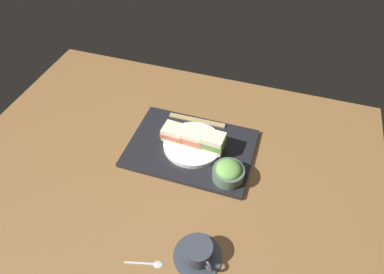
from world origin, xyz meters
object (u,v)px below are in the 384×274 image
object	(u,v)px
sandwich_plate	(193,144)
chopsticks_pair	(197,120)
salad_bowl	(228,172)
sandwich_far	(174,133)
coffee_cup	(198,252)
sandwich_middle	(193,137)
teaspoon	(152,264)
sandwich_near	(213,142)

from	to	relation	value
sandwich_plate	chopsticks_pair	xyz separation A→B (cm)	(2.28, -12.05, -0.43)
salad_bowl	sandwich_far	bearing A→B (deg)	-25.05
sandwich_plate	coffee_cup	size ratio (longest dim) A/B	1.54
salad_bowl	coffee_cup	xyz separation A→B (cm)	(1.66, 26.88, -1.86)
salad_bowl	chopsticks_pair	bearing A→B (deg)	-52.04
sandwich_far	chopsticks_pair	xyz separation A→B (cm)	(-4.62, -11.65, -3.54)
sandwich_middle	teaspoon	size ratio (longest dim) A/B	0.78
sandwich_near	sandwich_middle	world-z (taller)	sandwich_near
sandwich_middle	salad_bowl	bearing A→B (deg)	146.59
sandwich_near	sandwich_far	distance (cm)	13.84
sandwich_near	teaspoon	xyz separation A→B (cm)	(4.72, 41.81, -5.71)
salad_bowl	coffee_cup	world-z (taller)	salad_bowl
salad_bowl	teaspoon	world-z (taller)	salad_bowl
sandwich_plate	sandwich_middle	bearing A→B (deg)	116.57
sandwich_near	sandwich_plate	bearing A→B (deg)	-3.34
sandwich_plate	sandwich_middle	xyz separation A→B (cm)	(-0.00, 0.00, 3.38)
sandwich_near	sandwich_middle	bearing A→B (deg)	-3.34
sandwich_far	teaspoon	world-z (taller)	sandwich_far
sandwich_middle	teaspoon	xyz separation A→B (cm)	(-2.18, 42.21, -5.33)
chopsticks_pair	coffee_cup	distance (cm)	50.96
sandwich_middle	salad_bowl	distance (cm)	17.62
sandwich_far	teaspoon	bearing A→B (deg)	102.03
sandwich_middle	coffee_cup	xyz separation A→B (cm)	(-13.01, 36.56, -3.06)
sandwich_far	chopsticks_pair	world-z (taller)	sandwich_far
sandwich_middle	chopsticks_pair	distance (cm)	12.84
sandwich_far	coffee_cup	xyz separation A→B (cm)	(-19.91, 36.96, -2.79)
sandwich_middle	chopsticks_pair	bearing A→B (deg)	-79.28
sandwich_near	coffee_cup	bearing A→B (deg)	99.59
coffee_cup	salad_bowl	bearing A→B (deg)	-93.54
chopsticks_pair	teaspoon	bearing A→B (deg)	94.70
sandwich_plate	salad_bowl	bearing A→B (deg)	146.59
sandwich_plate	coffee_cup	world-z (taller)	coffee_cup
coffee_cup	sandwich_near	bearing A→B (deg)	-80.41
coffee_cup	teaspoon	size ratio (longest dim) A/B	1.26
sandwich_plate	sandwich_near	world-z (taller)	sandwich_near
sandwich_middle	sandwich_far	size ratio (longest dim) A/B	0.99
sandwich_plate	teaspoon	xyz separation A→B (cm)	(-2.18, 42.21, -1.95)
sandwich_middle	sandwich_plate	bearing A→B (deg)	-63.43
salad_bowl	sandwich_plate	bearing A→B (deg)	-33.41
coffee_cup	sandwich_far	bearing A→B (deg)	-61.68
sandwich_near	chopsticks_pair	size ratio (longest dim) A/B	0.39
coffee_cup	teaspoon	distance (cm)	12.42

